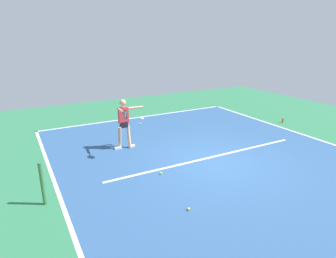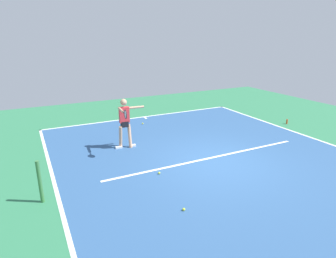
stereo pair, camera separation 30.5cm
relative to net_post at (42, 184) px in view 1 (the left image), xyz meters
name	(u,v)px [view 1 (the left image)]	position (x,y,z in m)	size (l,w,h in m)	color
ground_plane	(216,162)	(-5.06, 0.00, -0.54)	(21.35, 21.35, 0.00)	#2D754C
court_surface	(216,162)	(-5.06, 0.00, -0.53)	(9.53, 12.17, 0.00)	#2D5484
court_line_baseline_near	(140,117)	(-5.06, -6.03, -0.53)	(9.53, 0.10, 0.01)	white
court_line_sideline_left	(313,138)	(-9.78, 0.00, -0.53)	(0.10, 12.17, 0.01)	white
court_line_sideline_right	(61,200)	(-0.35, 0.00, -0.53)	(0.10, 12.17, 0.01)	white
court_line_service	(209,158)	(-5.06, -0.37, -0.53)	(7.15, 0.10, 0.01)	white
court_line_centre_mark	(142,118)	(-5.06, -5.83, -0.53)	(0.10, 0.30, 0.01)	white
net_post	(42,184)	(0.00, 0.00, 0.00)	(0.09, 0.09, 1.07)	#38753D
tennis_player	(124,121)	(-2.94, -2.49, 0.49)	(1.08, 1.18, 1.77)	tan
tennis_ball_by_sideline	(161,173)	(-3.12, -0.07, -0.50)	(0.07, 0.07, 0.07)	#CCE033
tennis_ball_by_baseline	(189,209)	(-2.85, 1.84, -0.50)	(0.07, 0.07, 0.07)	#CCE033
tennis_ball_far_corner	(140,124)	(-4.56, -4.91, -0.50)	(0.07, 0.07, 0.07)	yellow
water_bottle	(283,120)	(-10.40, -2.02, -0.43)	(0.07, 0.07, 0.22)	#D84C1E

